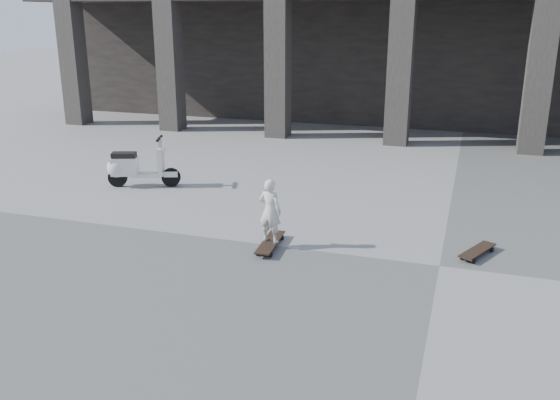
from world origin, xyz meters
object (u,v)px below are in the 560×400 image
(longboard, at_px, (270,243))
(skateboard_spare, at_px, (477,251))
(scooter, at_px, (131,167))
(child, at_px, (270,211))

(longboard, bearing_deg, skateboard_spare, -82.07)
(longboard, xyz_separation_m, scooter, (-3.99, 2.38, 0.35))
(child, height_order, scooter, child)
(child, xyz_separation_m, scooter, (-3.99, 2.38, -0.19))
(longboard, distance_m, scooter, 4.66)
(skateboard_spare, height_order, child, child)
(skateboard_spare, bearing_deg, child, 127.43)
(skateboard_spare, bearing_deg, scooter, 101.86)
(child, bearing_deg, longboard, -169.53)
(skateboard_spare, xyz_separation_m, child, (-3.16, -0.68, 0.54))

